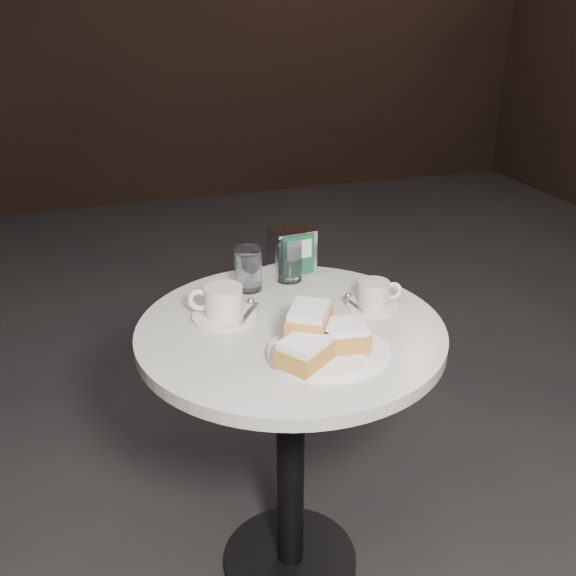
# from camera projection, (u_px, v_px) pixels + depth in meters

# --- Properties ---
(ground) EXTENTS (7.00, 7.00, 0.00)m
(ground) POSITION_uv_depth(u_px,v_px,m) (290.00, 564.00, 1.77)
(ground) COLOR black
(ground) RESTS_ON ground
(cafe_table) EXTENTS (0.70, 0.70, 0.74)m
(cafe_table) POSITION_uv_depth(u_px,v_px,m) (291.00, 398.00, 1.54)
(cafe_table) COLOR black
(cafe_table) RESTS_ON ground
(sugar_spill) EXTENTS (0.28, 0.28, 0.00)m
(sugar_spill) POSITION_uv_depth(u_px,v_px,m) (331.00, 351.00, 1.35)
(sugar_spill) COLOR white
(sugar_spill) RESTS_ON cafe_table
(beignet_plate) EXTENTS (0.26, 0.26, 0.10)m
(beignet_plate) POSITION_uv_depth(u_px,v_px,m) (318.00, 341.00, 1.31)
(beignet_plate) COLOR white
(beignet_plate) RESTS_ON cafe_table
(coffee_cup_left) EXTENTS (0.19, 0.19, 0.08)m
(coffee_cup_left) POSITION_uv_depth(u_px,v_px,m) (223.00, 305.00, 1.47)
(coffee_cup_left) COLOR silver
(coffee_cup_left) RESTS_ON cafe_table
(coffee_cup_right) EXTENTS (0.14, 0.14, 0.07)m
(coffee_cup_right) POSITION_uv_depth(u_px,v_px,m) (374.00, 296.00, 1.52)
(coffee_cup_right) COLOR silver
(coffee_cup_right) RESTS_ON cafe_table
(water_glass_left) EXTENTS (0.08, 0.08, 0.11)m
(water_glass_left) POSITION_uv_depth(u_px,v_px,m) (248.00, 269.00, 1.61)
(water_glass_left) COLOR white
(water_glass_left) RESTS_ON cafe_table
(water_glass_right) EXTENTS (0.08, 0.08, 0.11)m
(water_glass_right) POSITION_uv_depth(u_px,v_px,m) (289.00, 260.00, 1.66)
(water_glass_right) COLOR silver
(water_glass_right) RESTS_ON cafe_table
(napkin_dispenser) EXTENTS (0.12, 0.10, 0.13)m
(napkin_dispenser) POSITION_uv_depth(u_px,v_px,m) (292.00, 251.00, 1.69)
(napkin_dispenser) COLOR silver
(napkin_dispenser) RESTS_ON cafe_table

